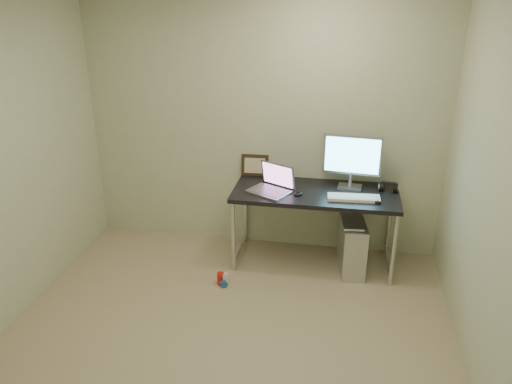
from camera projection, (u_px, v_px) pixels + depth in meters
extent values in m
plane|color=tan|center=(222.00, 350.00, 3.73)|extent=(3.50, 3.50, 0.00)
cube|color=beige|center=(262.00, 127.00, 4.83)|extent=(3.50, 0.02, 2.50)
cube|color=beige|center=(503.00, 218.00, 2.96)|extent=(0.02, 3.50, 2.50)
cube|color=black|center=(315.00, 193.00, 4.64)|extent=(1.53, 0.67, 0.04)
cylinder|color=silver|center=(233.00, 237.00, 4.63)|extent=(0.04, 0.04, 0.71)
cylinder|color=silver|center=(246.00, 211.00, 5.17)|extent=(0.04, 0.04, 0.71)
cylinder|color=silver|center=(394.00, 251.00, 4.40)|extent=(0.04, 0.04, 0.71)
cylinder|color=silver|center=(389.00, 222.00, 4.93)|extent=(0.04, 0.04, 0.71)
cylinder|color=silver|center=(240.00, 248.00, 5.01)|extent=(0.04, 0.59, 0.04)
cylinder|color=silver|center=(388.00, 261.00, 4.77)|extent=(0.04, 0.59, 0.04)
cube|color=silver|center=(352.00, 246.00, 4.68)|extent=(0.27, 0.51, 0.50)
cylinder|color=#B7B7BE|center=(354.00, 230.00, 4.39)|extent=(0.18, 0.05, 0.02)
cylinder|color=#B7B7BE|center=(354.00, 211.00, 4.76)|extent=(0.18, 0.05, 0.02)
cylinder|color=black|center=(348.00, 215.00, 4.97)|extent=(0.01, 0.16, 0.69)
cylinder|color=black|center=(357.00, 218.00, 4.95)|extent=(0.02, 0.11, 0.71)
cylinder|color=red|center=(221.00, 279.00, 4.53)|extent=(0.08, 0.08, 0.12)
cylinder|color=white|center=(225.00, 279.00, 4.53)|extent=(0.07, 0.07, 0.11)
cylinder|color=#2253A1|center=(223.00, 282.00, 4.52)|extent=(0.11, 0.13, 0.06)
cube|color=#B7B7BE|center=(269.00, 192.00, 4.59)|extent=(0.44, 0.39, 0.02)
cube|color=slate|center=(269.00, 191.00, 4.59)|extent=(0.38, 0.34, 0.00)
cube|color=gray|center=(278.00, 175.00, 4.65)|extent=(0.34, 0.21, 0.23)
cube|color=#794A73|center=(278.00, 175.00, 4.64)|extent=(0.31, 0.19, 0.20)
cube|color=#B7B7BE|center=(350.00, 187.00, 4.71)|extent=(0.23, 0.18, 0.02)
cylinder|color=#B7B7BE|center=(350.00, 179.00, 4.70)|extent=(0.04, 0.04, 0.12)
cube|color=#B7B7BE|center=(352.00, 155.00, 4.60)|extent=(0.54, 0.08, 0.38)
cube|color=#66D4FF|center=(352.00, 156.00, 4.58)|extent=(0.49, 0.05, 0.33)
cube|color=white|center=(354.00, 198.00, 4.45)|extent=(0.47, 0.18, 0.03)
ellipsoid|color=black|center=(377.00, 200.00, 4.39)|extent=(0.10, 0.13, 0.04)
ellipsoid|color=black|center=(298.00, 192.00, 4.55)|extent=(0.10, 0.13, 0.04)
cylinder|color=black|center=(381.00, 188.00, 4.63)|extent=(0.05, 0.11, 0.10)
cylinder|color=black|center=(395.00, 189.00, 4.61)|extent=(0.05, 0.11, 0.10)
cube|color=black|center=(389.00, 182.00, 4.60)|extent=(0.14, 0.03, 0.01)
cube|color=black|center=(255.00, 165.00, 4.97)|extent=(0.27, 0.09, 0.22)
cylinder|color=silver|center=(273.00, 173.00, 4.95)|extent=(0.01, 0.01, 0.08)
cylinder|color=white|center=(273.00, 168.00, 4.93)|extent=(0.04, 0.03, 0.04)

